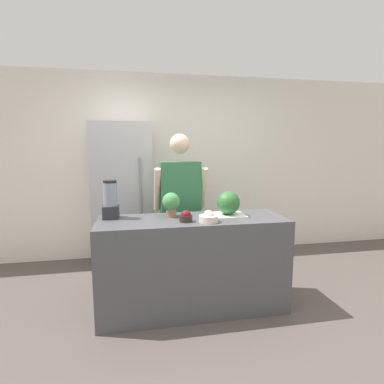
# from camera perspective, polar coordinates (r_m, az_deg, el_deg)

# --- Properties ---
(ground_plane) EXTENTS (14.00, 14.00, 0.00)m
(ground_plane) POSITION_cam_1_polar(r_m,az_deg,el_deg) (2.94, 1.33, -23.92)
(ground_plane) COLOR #564C47
(wall_back) EXTENTS (8.00, 0.06, 2.60)m
(wall_back) POSITION_cam_1_polar(r_m,az_deg,el_deg) (4.41, -3.91, 4.81)
(wall_back) COLOR white
(wall_back) RESTS_ON ground_plane
(counter_island) EXTENTS (1.79, 0.61, 0.91)m
(counter_island) POSITION_cam_1_polar(r_m,az_deg,el_deg) (3.00, 0.11, -13.51)
(counter_island) COLOR #4C4C51
(counter_island) RESTS_ON ground_plane
(refrigerator) EXTENTS (0.74, 0.72, 1.88)m
(refrigerator) POSITION_cam_1_polar(r_m,az_deg,el_deg) (4.02, -12.96, -0.85)
(refrigerator) COLOR #B7B7BC
(refrigerator) RESTS_ON ground_plane
(person) EXTENTS (0.59, 0.27, 1.73)m
(person) POSITION_cam_1_polar(r_m,az_deg,el_deg) (3.45, -2.27, -3.07)
(person) COLOR #333338
(person) RESTS_ON ground_plane
(cutting_board) EXTENTS (0.35, 0.29, 0.01)m
(cutting_board) POSITION_cam_1_polar(r_m,az_deg,el_deg) (2.99, 6.66, -4.36)
(cutting_board) COLOR white
(cutting_board) RESTS_ON counter_island
(watermelon) EXTENTS (0.23, 0.23, 0.23)m
(watermelon) POSITION_cam_1_polar(r_m,az_deg,el_deg) (2.97, 6.93, -2.06)
(watermelon) COLOR #2D6B33
(watermelon) RESTS_ON cutting_board
(bowl_cherries) EXTENTS (0.12, 0.12, 0.11)m
(bowl_cherries) POSITION_cam_1_polar(r_m,az_deg,el_deg) (2.73, -1.18, -4.75)
(bowl_cherries) COLOR #2D231E
(bowl_cherries) RESTS_ON counter_island
(bowl_cream) EXTENTS (0.18, 0.18, 0.11)m
(bowl_cream) POSITION_cam_1_polar(r_m,az_deg,el_deg) (2.72, 3.16, -4.91)
(bowl_cream) COLOR beige
(bowl_cream) RESTS_ON counter_island
(blender) EXTENTS (0.15, 0.15, 0.36)m
(blender) POSITION_cam_1_polar(r_m,az_deg,el_deg) (2.94, -15.26, -1.60)
(blender) COLOR #28282D
(blender) RESTS_ON counter_island
(potted_plant) EXTENTS (0.17, 0.17, 0.24)m
(potted_plant) POSITION_cam_1_polar(r_m,az_deg,el_deg) (2.92, -4.01, -2.06)
(potted_plant) COLOR #996647
(potted_plant) RESTS_ON counter_island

